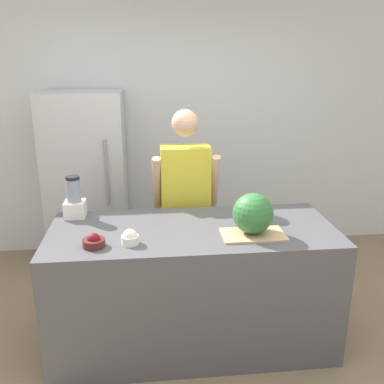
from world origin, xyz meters
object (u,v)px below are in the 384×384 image
Objects in this scene: bowl_cherries at (94,242)px; bowl_cream at (130,238)px; person at (185,206)px; blender at (74,201)px; refrigerator at (87,181)px; watermelon at (253,214)px.

bowl_cream is at bearing 3.43° from bowl_cherries.
blender is at bearing -159.38° from person.
bowl_cherries is at bearing -70.39° from blender.
refrigerator is 2.00m from watermelon.
person is 0.95m from bowl_cream.
person is 0.89m from watermelon.
bowl_cherries is at bearing -176.57° from bowl_cream.
refrigerator is 1.67m from bowl_cream.
bowl_cherries is 0.58m from blender.
watermelon is 1.31m from blender.
person reaches higher than watermelon.
watermelon reaches higher than bowl_cherries.
person is 11.62× the size of bowl_cherries.
person is 1.08m from bowl_cherries.
refrigerator is at bearing 129.68° from watermelon.
refrigerator reaches higher than blender.
watermelon is at bearing -64.31° from person.
refrigerator reaches higher than bowl_cherries.
bowl_cream is 0.68m from blender.
refrigerator is at bearing 98.58° from bowl_cherries.
blender is (-1.22, 0.46, -0.02)m from watermelon.
person reaches higher than bowl_cream.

